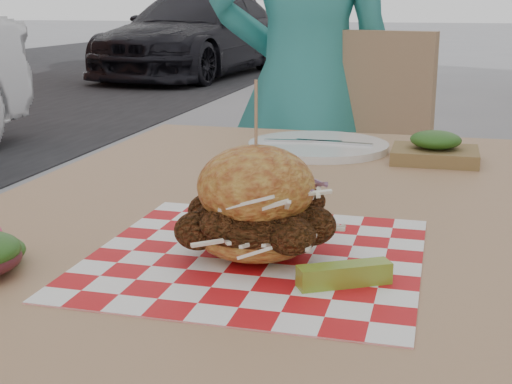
# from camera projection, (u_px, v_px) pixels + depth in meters

# --- Properties ---
(diner) EXTENTS (0.64, 0.50, 1.55)m
(diner) POSITION_uv_depth(u_px,v_px,m) (305.00, 89.00, 2.13)
(diner) COLOR teal
(diner) RESTS_ON ground
(car_dark) EXTENTS (2.11, 4.23, 1.18)m
(car_dark) POSITION_uv_depth(u_px,v_px,m) (196.00, 34.00, 10.28)
(car_dark) COLOR black
(car_dark) RESTS_ON ground
(patio_table) EXTENTS (0.80, 1.20, 0.75)m
(patio_table) POSITION_uv_depth(u_px,v_px,m) (270.00, 256.00, 1.03)
(patio_table) COLOR tan
(patio_table) RESTS_ON ground
(patio_chair) EXTENTS (0.51, 0.52, 0.95)m
(patio_chair) POSITION_uv_depth(u_px,v_px,m) (364.00, 174.00, 2.03)
(patio_chair) COLOR tan
(patio_chair) RESTS_ON ground
(paper_liner) EXTENTS (0.36, 0.36, 0.00)m
(paper_liner) POSITION_uv_depth(u_px,v_px,m) (256.00, 256.00, 0.79)
(paper_liner) COLOR red
(paper_liner) RESTS_ON patio_table
(sandwich) EXTENTS (0.17, 0.17, 0.19)m
(sandwich) POSITION_uv_depth(u_px,v_px,m) (256.00, 209.00, 0.78)
(sandwich) COLOR #BE8935
(sandwich) RESTS_ON paper_liner
(pickle_spear) EXTENTS (0.09, 0.07, 0.02)m
(pickle_spear) POSITION_uv_depth(u_px,v_px,m) (344.00, 275.00, 0.71)
(pickle_spear) COLOR olive
(pickle_spear) RESTS_ON paper_liner
(place_setting) EXTENTS (0.27, 0.27, 0.02)m
(place_setting) POSITION_uv_depth(u_px,v_px,m) (318.00, 146.00, 1.37)
(place_setting) COLOR white
(place_setting) RESTS_ON patio_table
(kraft_tray) EXTENTS (0.15, 0.12, 0.06)m
(kraft_tray) POSITION_uv_depth(u_px,v_px,m) (435.00, 149.00, 1.26)
(kraft_tray) COLOR olive
(kraft_tray) RESTS_ON patio_table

